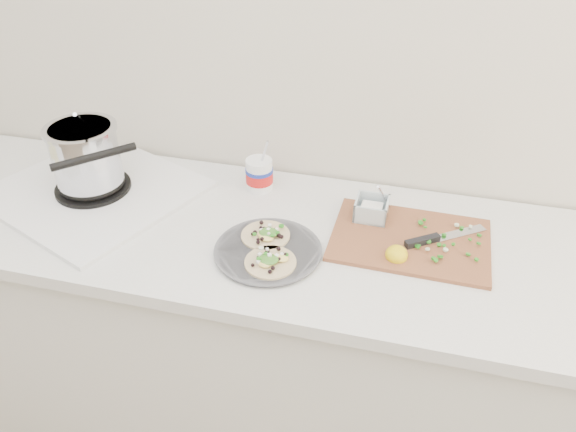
% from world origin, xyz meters
% --- Properties ---
extents(counter, '(2.44, 0.66, 0.90)m').
position_xyz_m(counter, '(0.00, 1.43, 0.45)').
color(counter, silver).
rests_on(counter, ground).
extents(stove, '(0.72, 0.70, 0.27)m').
position_xyz_m(stove, '(-0.47, 1.47, 0.99)').
color(stove, silver).
rests_on(stove, counter).
extents(taco_plate, '(0.29, 0.29, 0.04)m').
position_xyz_m(taco_plate, '(0.14, 1.32, 0.92)').
color(taco_plate, '#525359').
rests_on(taco_plate, counter).
extents(tub, '(0.09, 0.09, 0.20)m').
position_xyz_m(tub, '(0.03, 1.62, 0.96)').
color(tub, white).
rests_on(tub, counter).
extents(cutboard, '(0.43, 0.31, 0.07)m').
position_xyz_m(cutboard, '(0.50, 1.47, 0.92)').
color(cutboard, brown).
rests_on(cutboard, counter).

